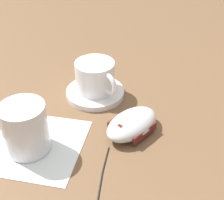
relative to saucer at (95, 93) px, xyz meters
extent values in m
plane|color=brown|center=(0.12, -0.04, -0.01)|extent=(3.00, 3.00, 0.00)
cylinder|color=white|center=(0.00, 0.00, 0.00)|extent=(0.13, 0.13, 0.01)
cylinder|color=white|center=(-0.01, 0.00, 0.04)|extent=(0.09, 0.09, 0.07)
torus|color=white|center=(0.04, 0.02, 0.04)|extent=(0.05, 0.03, 0.05)
ellipsoid|color=silver|center=(0.13, 0.05, 0.01)|extent=(0.13, 0.14, 0.04)
cylinder|color=#591E19|center=(0.15, 0.03, 0.02)|extent=(0.01, 0.01, 0.01)
cube|color=#591E19|center=(0.16, 0.07, 0.01)|extent=(0.04, 0.05, 0.02)
cube|color=#591E19|center=(0.11, 0.03, 0.01)|extent=(0.04, 0.05, 0.02)
cylinder|color=black|center=(0.20, -0.01, 0.00)|extent=(0.06, 0.02, 0.00)
cylinder|color=black|center=(0.25, -0.02, 0.00)|extent=(0.06, 0.02, 0.00)
sphere|color=black|center=(0.17, 0.00, 0.00)|extent=(0.00, 0.00, 0.00)
sphere|color=black|center=(0.23, -0.02, 0.00)|extent=(0.00, 0.00, 0.00)
cube|color=white|center=(0.14, -0.13, -0.01)|extent=(0.22, 0.22, 0.00)
cylinder|color=silver|center=(0.15, -0.14, 0.04)|extent=(0.08, 0.08, 0.09)
camera|label=1|loc=(0.57, -0.06, 0.39)|focal=50.00mm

